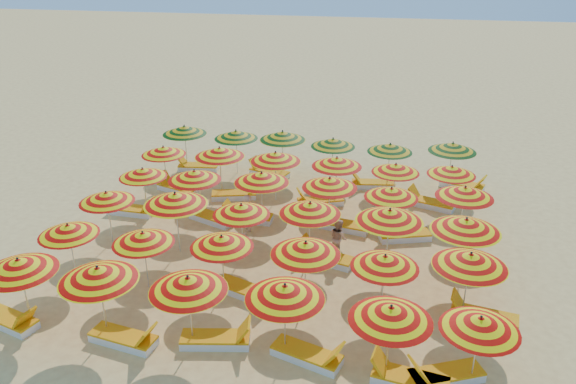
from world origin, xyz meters
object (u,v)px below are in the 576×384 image
object	(u,v)px
umbrella_18	(143,173)
umbrella_28	(396,168)
umbrella_29	(452,171)
lounger_5	(444,375)
umbrella_32	(283,136)
lounger_16	(319,201)
umbrella_5	(480,324)
umbrella_6	(68,230)
umbrella_2	(188,284)
lounger_15	(235,194)
umbrella_12	(106,197)
lounger_12	(343,225)
umbrella_7	(143,238)
lounger_1	(125,338)
umbrella_16	(390,216)
umbrella_21	(330,183)
umbrella_10	(385,261)
umbrella_26	(275,157)
beachgoer_a	(247,214)
umbrella_25	(220,152)
umbrella_33	(333,143)
lounger_0	(9,320)
lounger_20	(372,184)
umbrella_0	(19,265)
umbrella_11	(470,260)
umbrella_3	(285,292)
umbrella_35	(453,147)
umbrella_13	(175,199)
lounger_4	(408,379)
umbrella_4	(391,314)
umbrella_14	(241,210)
lounger_2	(217,339)
umbrella_8	(222,241)
lounger_21	(463,185)
umbrella_9	(306,248)
lounger_18	(197,167)
umbrella_30	(184,130)
umbrella_22	(391,193)
umbrella_19	(194,175)
lounger_17	(430,203)
umbrella_1	(98,274)
lounger_9	(132,210)
lounger_14	(177,188)
lounger_10	(213,218)
beachgoer_b	(338,238)
lounger_8	(325,257)
umbrella_31	(236,135)
lounger_3	(308,355)

from	to	relation	value
umbrella_18	umbrella_28	bearing A→B (deg)	13.26
umbrella_29	lounger_5	size ratio (longest dim) A/B	1.01
umbrella_32	lounger_16	bearing A→B (deg)	-53.41
umbrella_5	umbrella_6	distance (m)	11.29
umbrella_2	lounger_15	bearing A→B (deg)	98.95
umbrella_6	umbrella_32	bearing A→B (deg)	63.47
umbrella_12	lounger_12	xyz separation A→B (m)	(7.41, 2.37, -1.49)
umbrella_5	umbrella_2	bearing A→B (deg)	179.47
umbrella_7	lounger_1	xyz separation A→B (m)	(0.46, -2.44, -1.47)
umbrella_16	umbrella_21	xyz separation A→B (m)	(-2.04, 2.34, -0.12)
umbrella_10	umbrella_26	bearing A→B (deg)	123.14
beachgoer_a	umbrella_25	bearing A→B (deg)	-132.95
umbrella_29	umbrella_33	xyz separation A→B (m)	(-4.52, 2.04, 0.06)
lounger_0	lounger_20	distance (m)	13.89
umbrella_0	umbrella_11	world-z (taller)	umbrella_11
umbrella_3	umbrella_35	bearing A→B (deg)	67.64
umbrella_13	lounger_4	bearing A→B (deg)	-32.86
umbrella_4	lounger_20	size ratio (longest dim) A/B	1.16
umbrella_14	lounger_2	world-z (taller)	umbrella_14
umbrella_8	umbrella_28	world-z (taller)	umbrella_8
umbrella_32	lounger_21	bearing A→B (deg)	0.27
umbrella_9	lounger_18	size ratio (longest dim) A/B	1.12
umbrella_11	lounger_20	size ratio (longest dim) A/B	1.14
umbrella_16	umbrella_30	size ratio (longest dim) A/B	0.92
umbrella_10	umbrella_22	world-z (taller)	umbrella_10
umbrella_7	umbrella_19	bearing A→B (deg)	90.52
lounger_17	umbrella_21	bearing A→B (deg)	54.62
umbrella_3	umbrella_16	size ratio (longest dim) A/B	0.97
umbrella_18	umbrella_1	bearing A→B (deg)	-74.17
umbrella_13	umbrella_33	distance (m)	7.87
umbrella_16	umbrella_3	bearing A→B (deg)	-118.12
umbrella_19	umbrella_35	distance (m)	10.10
umbrella_32	lounger_2	xyz separation A→B (m)	(0.58, -11.01, -1.63)
umbrella_19	lounger_9	size ratio (longest dim) A/B	1.13
umbrella_0	umbrella_32	world-z (taller)	umbrella_32
umbrella_25	lounger_14	bearing A→B (deg)	179.70
lounger_5	lounger_12	distance (m)	7.52
umbrella_35	beachgoer_a	xyz separation A→B (m)	(-6.98, -5.25, -1.04)
umbrella_13	lounger_10	xyz separation A→B (m)	(0.41, 2.19, -1.71)
umbrella_29	beachgoer_b	bearing A→B (deg)	-132.22
umbrella_4	lounger_9	size ratio (longest dim) A/B	1.19
umbrella_33	umbrella_6	bearing A→B (deg)	-126.88
umbrella_25	beachgoer_a	world-z (taller)	umbrella_25
lounger_15	umbrella_8	bearing A→B (deg)	-91.85
umbrella_10	lounger_8	bearing A→B (deg)	127.06
umbrella_3	umbrella_31	size ratio (longest dim) A/B	0.96
umbrella_12	umbrella_28	distance (m)	10.05
umbrella_31	lounger_3	distance (m)	12.26
umbrella_33	umbrella_25	bearing A→B (deg)	-151.01
umbrella_1	lounger_16	bearing A→B (deg)	63.93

